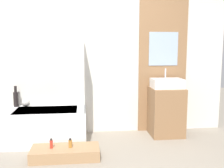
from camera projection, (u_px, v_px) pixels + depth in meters
The scene contains 11 objects.
wall_tiled_back at pixel (103, 56), 4.41m from camera, with size 4.20×0.06×2.60m, color silver.
wall_wood_accent at pixel (163, 56), 4.47m from camera, with size 0.83×0.04×2.60m.
bathtub at pixel (47, 126), 4.05m from camera, with size 1.20×0.74×0.51m.
glass_shower_screen at pixel (83, 72), 3.95m from camera, with size 0.01×0.61×1.16m, color silver.
wooden_step_bench at pixel (65, 153), 3.46m from camera, with size 0.90×0.39×0.15m, color #A87F56.
vanity_cabinet at pixel (166, 112), 4.34m from camera, with size 0.52×0.49×0.80m, color #8E6642.
sink at pixel (167, 83), 4.27m from camera, with size 0.50×0.35×0.31m.
vase_tall_dark at pixel (16, 98), 4.21m from camera, with size 0.08×0.08×0.34m.
vase_round_light at pixel (26, 103), 4.21m from camera, with size 0.13×0.13×0.13m, color silver.
bottle_soap_primary at pixel (51, 144), 3.42m from camera, with size 0.04×0.04×0.13m.
bottle_soap_secondary at pixel (70, 143), 3.45m from camera, with size 0.05×0.05×0.12m.
Camera 1 is at (-0.33, -2.84, 1.46)m, focal length 42.00 mm.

